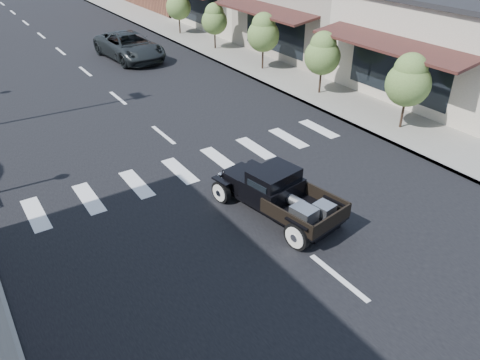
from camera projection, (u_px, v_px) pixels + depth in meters
ground at (267, 220)px, 13.71m from camera, size 120.00×120.00×0.00m
road at (97, 81)px, 24.50m from camera, size 14.00×80.00×0.02m
road_markings at (134, 112)px, 20.91m from camera, size 12.00×60.00×0.06m
sidewalk_right at (233, 55)px, 28.51m from camera, size 3.00×80.00×0.15m
storefront_near at (469, 43)px, 22.59m from camera, size 10.00×9.00×4.50m
storefront_mid at (338, 12)px, 29.06m from camera, size 10.00×9.00×4.50m
small_tree_a at (406, 93)px, 18.36m from camera, size 1.75×1.75×2.92m
small_tree_b at (322, 64)px, 21.93m from camera, size 1.68×1.68×2.80m
small_tree_c at (263, 42)px, 25.28m from camera, size 1.73×1.73×2.88m
small_tree_d at (215, 27)px, 29.03m from camera, size 1.59×1.59×2.65m
small_tree_e at (179, 12)px, 32.47m from camera, size 1.71×1.71×2.85m
hotrod_pickup at (278, 193)px, 13.60m from camera, size 2.64×4.48×1.46m
second_car at (129, 46)px, 27.70m from camera, size 2.93×5.65×1.52m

